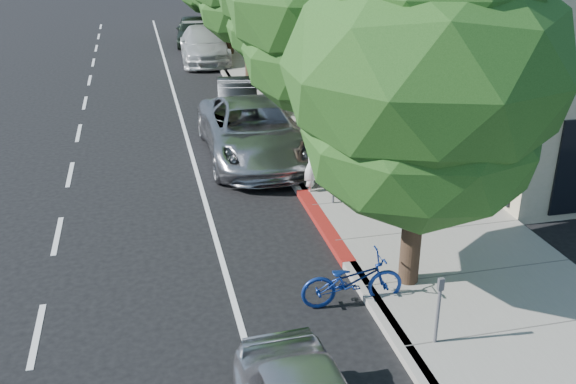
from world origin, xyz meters
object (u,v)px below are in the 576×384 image
object	(u,v)px
silver_suv	(253,131)
white_pickup	(204,45)
pedestrian	(324,79)
dark_suv_far	(193,30)
dark_sedan	(237,98)
bicycle	(352,280)
street_tree_0	(425,72)
cyclist	(312,165)
street_tree_1	(328,0)

from	to	relation	value
silver_suv	white_pickup	xyz separation A→B (m)	(0.18, 14.86, -0.02)
silver_suv	pedestrian	distance (m)	6.94
dark_suv_far	pedestrian	distance (m)	14.58
dark_sedan	white_pickup	distance (m)	10.22
bicycle	dark_sedan	bearing A→B (deg)	2.27
white_pickup	street_tree_0	bearing A→B (deg)	-83.53
white_pickup	bicycle	bearing A→B (deg)	-86.77
silver_suv	dark_sedan	xyz separation A→B (m)	(0.24, 4.65, -0.20)
pedestrian	dark_sedan	bearing A→B (deg)	-5.39
street_tree_0	cyclist	xyz separation A→B (m)	(-0.65, 5.00, -3.55)
street_tree_0	dark_sedan	world-z (taller)	street_tree_0
cyclist	white_pickup	distance (m)	18.02
dark_suv_far	street_tree_0	bearing A→B (deg)	-81.55
street_tree_1	cyclist	distance (m)	4.27
white_pickup	dark_suv_far	distance (m)	4.94
pedestrian	cyclist	bearing A→B (deg)	49.93
cyclist	bicycle	world-z (taller)	cyclist
silver_suv	dark_suv_far	distance (m)	19.81
white_pickup	pedestrian	size ratio (longest dim) A/B	3.57
dark_suv_far	silver_suv	bearing A→B (deg)	-85.00
street_tree_1	cyclist	size ratio (longest dim) A/B	4.91
bicycle	dark_sedan	world-z (taller)	dark_sedan
street_tree_0	white_pickup	world-z (taller)	street_tree_0
street_tree_0	silver_suv	bearing A→B (deg)	101.43
bicycle	cyclist	bearing A→B (deg)	-5.12
street_tree_1	white_pickup	world-z (taller)	street_tree_1
cyclist	white_pickup	xyz separation A→B (m)	(-0.81, 18.00, 0.02)
silver_suv	white_pickup	size ratio (longest dim) A/B	1.06
cyclist	dark_sedan	size ratio (longest dim) A/B	0.41
bicycle	white_pickup	xyz separation A→B (m)	(-0.16, 23.33, 0.33)
street_tree_1	dark_suv_far	xyz separation A→B (m)	(-1.56, 21.94, -4.13)
dark_sedan	white_pickup	size ratio (longest dim) A/B	0.69
white_pickup	street_tree_1	bearing A→B (deg)	-82.25
street_tree_1	dark_sedan	world-z (taller)	street_tree_1
silver_suv	pedestrian	size ratio (longest dim) A/B	3.80
street_tree_1	silver_suv	size ratio (longest dim) A/B	1.30
silver_suv	bicycle	bearing A→B (deg)	-87.52
bicycle	silver_suv	xyz separation A→B (m)	(-0.34, 8.46, 0.35)
street_tree_0	bicycle	world-z (taller)	street_tree_0
street_tree_1	dark_suv_far	distance (m)	22.38
bicycle	silver_suv	bearing A→B (deg)	4.17
street_tree_1	pedestrian	world-z (taller)	street_tree_1
street_tree_0	cyclist	distance (m)	6.17
silver_suv	pedestrian	bearing A→B (deg)	55.96
street_tree_1	dark_sedan	size ratio (longest dim) A/B	2.00
street_tree_0	dark_sedan	size ratio (longest dim) A/B	1.80
dark_sedan	bicycle	bearing A→B (deg)	-82.75
bicycle	white_pickup	distance (m)	23.33
pedestrian	bicycle	bearing A→B (deg)	54.00
pedestrian	silver_suv	bearing A→B (deg)	33.86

